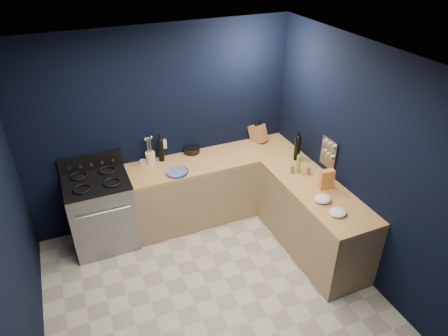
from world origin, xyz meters
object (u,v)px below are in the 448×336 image
utensil_crock (150,158)px  crouton_bag (326,179)px  gas_range (102,213)px  knife_block (258,133)px  plate_stack (177,172)px

utensil_crock → crouton_bag: (1.73, -1.37, 0.04)m
gas_range → knife_block: size_ratio=3.82×
knife_block → crouton_bag: knife_block is taller
utensil_crock → crouton_bag: bearing=-38.3°
gas_range → crouton_bag: size_ratio=3.81×
plate_stack → knife_block: bearing=16.0°
utensil_crock → knife_block: 1.55m
plate_stack → knife_block: 1.38m
utensil_crock → knife_block: knife_block is taller
gas_range → crouton_bag: crouton_bag is taller
knife_block → utensil_crock: bearing=152.7°
plate_stack → knife_block: (1.32, 0.38, 0.10)m
plate_stack → knife_block: knife_block is taller
gas_range → knife_block: knife_block is taller
utensil_crock → knife_block: (1.55, -0.00, 0.04)m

